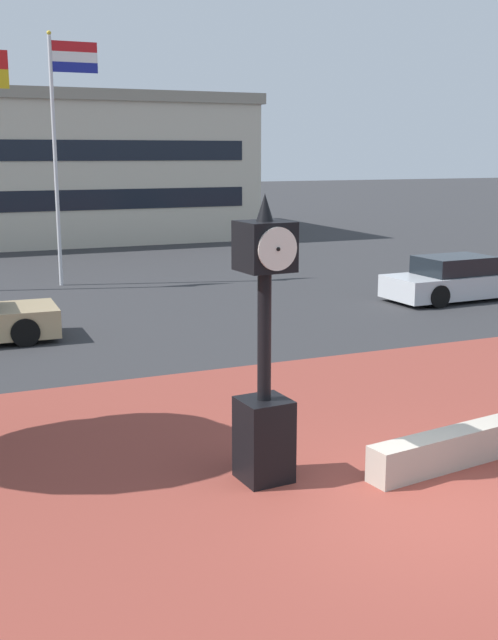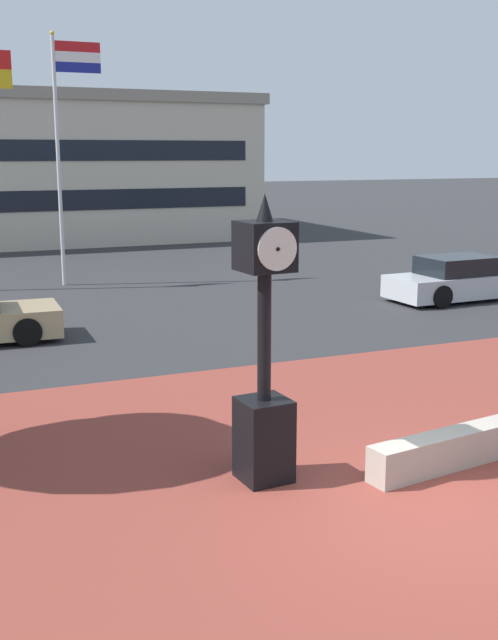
% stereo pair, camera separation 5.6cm
% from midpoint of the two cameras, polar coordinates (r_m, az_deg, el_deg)
% --- Properties ---
extents(ground_plane, '(200.00, 200.00, 0.00)m').
position_cam_midpoint_polar(ground_plane, '(10.09, 12.75, -13.13)').
color(ground_plane, '#2D2D30').
extents(plaza_brick_paving, '(44.00, 10.89, 0.01)m').
position_cam_midpoint_polar(plaza_brick_paving, '(11.18, 8.33, -10.37)').
color(plaza_brick_paving, brown).
rests_on(plaza_brick_paving, ground).
extents(planter_wall, '(3.22, 0.84, 0.50)m').
position_cam_midpoint_polar(planter_wall, '(11.49, 15.11, -8.71)').
color(planter_wall, '#ADA393').
rests_on(planter_wall, ground).
extents(street_clock, '(0.67, 0.74, 3.74)m').
position_cam_midpoint_polar(street_clock, '(10.14, 0.95, -3.23)').
color(street_clock, black).
rests_on(street_clock, ground).
extents(car_street_far, '(4.62, 1.96, 1.28)m').
position_cam_midpoint_polar(car_street_far, '(23.93, 14.80, 2.81)').
color(car_street_far, '#B7BABF').
rests_on(car_street_far, ground).
extents(flagpole_secondary, '(1.53, 0.14, 7.86)m').
position_cam_midpoint_polar(flagpole_secondary, '(26.11, -13.57, 12.58)').
color(flagpole_secondary, silver).
rests_on(flagpole_secondary, ground).
extents(civic_building, '(20.65, 13.42, 6.96)m').
position_cam_midpoint_polar(civic_building, '(42.36, -15.82, 10.57)').
color(civic_building, beige).
rests_on(civic_building, ground).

